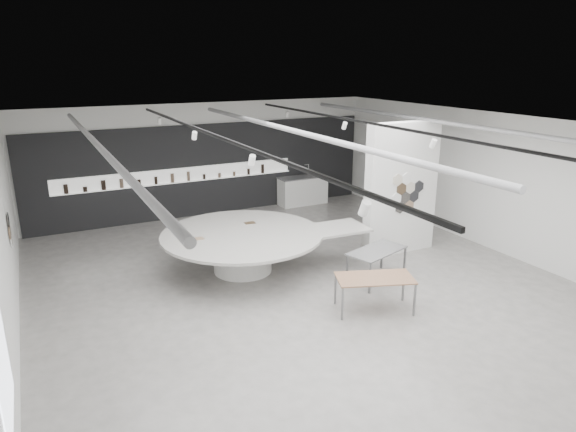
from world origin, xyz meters
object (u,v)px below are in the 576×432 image
display_island (246,246)px  kitchen_counter (303,190)px  partition_column (401,189)px  sample_table_wood (375,280)px  sample_table_stone (377,253)px

display_island → kitchen_counter: size_ratio=2.87×
partition_column → display_island: size_ratio=0.68×
partition_column → kitchen_counter: (-0.03, 5.53, -1.28)m
partition_column → sample_table_wood: size_ratio=2.01×
display_island → kitchen_counter: bearing=51.9°
partition_column → sample_table_stone: bearing=-142.2°
sample_table_stone → display_island: bearing=142.7°
partition_column → sample_table_stone: (-1.72, -1.34, -1.08)m
display_island → sample_table_stone: 3.25m
sample_table_wood → sample_table_stone: size_ratio=1.07×
sample_table_stone → kitchen_counter: size_ratio=0.92×
display_island → sample_table_wood: display_island is taller
kitchen_counter → sample_table_stone: bearing=-104.3°
display_island → sample_table_wood: 3.61m
partition_column → sample_table_stone: 2.44m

